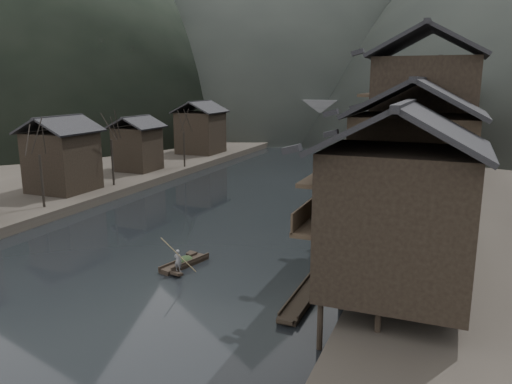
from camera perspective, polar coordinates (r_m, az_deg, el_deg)
The scene contains 12 objects.
water at distance 40.01m, azimuth -8.85°, elevation -6.44°, with size 300.00×300.00×0.00m, color black.
left_bank at distance 91.51m, azimuth -14.94°, elevation 4.46°, with size 40.00×200.00×1.20m, color #2D2823.
stilt_houses at distance 51.86m, azimuth 19.49°, elevation 7.32°, with size 9.00×67.60×16.98m.
left_houses at distance 66.47m, azimuth -15.40°, elevation 5.89°, with size 8.10×53.20×8.73m.
bare_trees at distance 57.26m, azimuth -18.07°, elevation 5.58°, with size 3.84×43.29×7.68m.
moored_sampans at distance 61.50m, azimuth 14.36°, elevation 0.27°, with size 3.20×72.83×0.47m.
midriver_boats at distance 78.66m, azimuth 9.62°, elevation 3.14°, with size 2.15×22.68×0.45m.
stone_bridge at distance 106.44m, azimuth 11.46°, elevation 8.18°, with size 40.00×6.00×9.00m.
hero_sampan at distance 36.36m, azimuth -8.16°, elevation -8.07°, with size 1.93×4.55×0.43m.
cargo_heap at distance 36.36m, azimuth -8.10°, elevation -7.18°, with size 0.99×1.30×0.59m, color black.
boatman at distance 34.59m, azimuth -8.92°, elevation -7.40°, with size 0.57×0.38×1.58m, color slate.
bamboo_pole at distance 33.76m, azimuth -8.77°, elevation -3.71°, with size 0.06×0.06×4.01m, color #8C7A51.
Camera 1 is at (19.70, -32.31, 13.00)m, focal length 35.00 mm.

